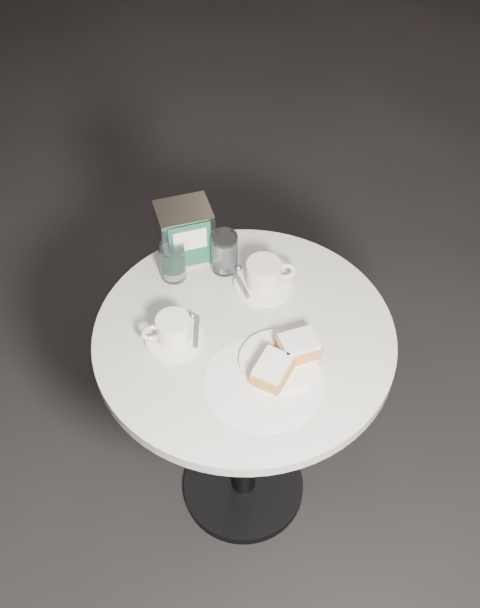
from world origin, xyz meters
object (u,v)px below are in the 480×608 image
(coffee_cup_left, at_px, (173,331))
(water_glass_right, at_px, (224,253))
(coffee_cup_right, at_px, (264,276))
(beignet_plate, at_px, (283,359))
(napkin_dispenser, at_px, (185,233))
(water_glass_left, at_px, (173,262))
(cafe_table, at_px, (244,384))

(coffee_cup_left, distance_m, water_glass_right, 0.26)
(coffee_cup_right, xyz_separation_m, water_glass_right, (-0.05, 0.10, 0.02))
(beignet_plate, xyz_separation_m, water_glass_right, (0.04, 0.33, 0.03))
(napkin_dispenser, bearing_deg, beignet_plate, -73.37)
(beignet_plate, xyz_separation_m, napkin_dispenser, (-0.02, 0.42, 0.05))
(water_glass_left, bearing_deg, water_glass_right, -17.07)
(coffee_cup_right, bearing_deg, cafe_table, -114.44)
(napkin_dispenser, bearing_deg, cafe_table, -77.33)
(water_glass_right, distance_m, napkin_dispenser, 0.11)
(beignet_plate, height_order, napkin_dispenser, napkin_dispenser)
(water_glass_right, bearing_deg, coffee_cup_left, -146.49)
(cafe_table, distance_m, coffee_cup_left, 0.28)
(coffee_cup_left, bearing_deg, coffee_cup_right, 24.65)
(cafe_table, bearing_deg, water_glass_left, 102.98)
(water_glass_left, bearing_deg, coffee_cup_right, -38.27)
(water_glass_left, height_order, water_glass_right, water_glass_right)
(cafe_table, height_order, water_glass_right, water_glass_right)
(water_glass_left, xyz_separation_m, napkin_dispenser, (0.06, 0.05, 0.03))
(water_glass_right, relative_size, napkin_dispenser, 0.70)
(coffee_cup_right, bearing_deg, water_glass_left, 164.87)
(water_glass_left, bearing_deg, cafe_table, -77.02)
(water_glass_left, bearing_deg, coffee_cup_left, -116.96)
(coffee_cup_left, height_order, water_glass_left, water_glass_left)
(cafe_table, xyz_separation_m, napkin_dispenser, (0.00, 0.30, 0.27))
(coffee_cup_left, relative_size, water_glass_right, 1.57)
(napkin_dispenser, bearing_deg, coffee_cup_left, -110.10)
(cafe_table, height_order, beignet_plate, beignet_plate)
(water_glass_left, relative_size, napkin_dispenser, 0.66)
(coffee_cup_left, height_order, coffee_cup_right, coffee_cup_right)
(water_glass_right, bearing_deg, water_glass_left, 162.93)
(beignet_plate, height_order, water_glass_right, water_glass_right)
(beignet_plate, distance_m, water_glass_left, 0.38)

